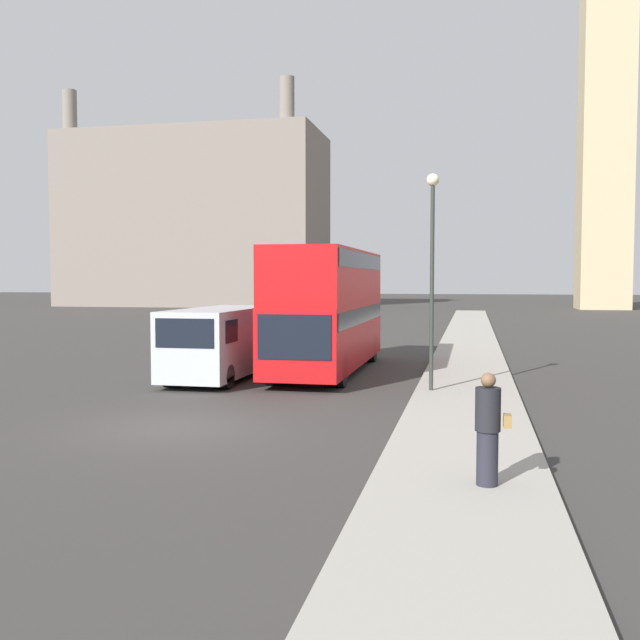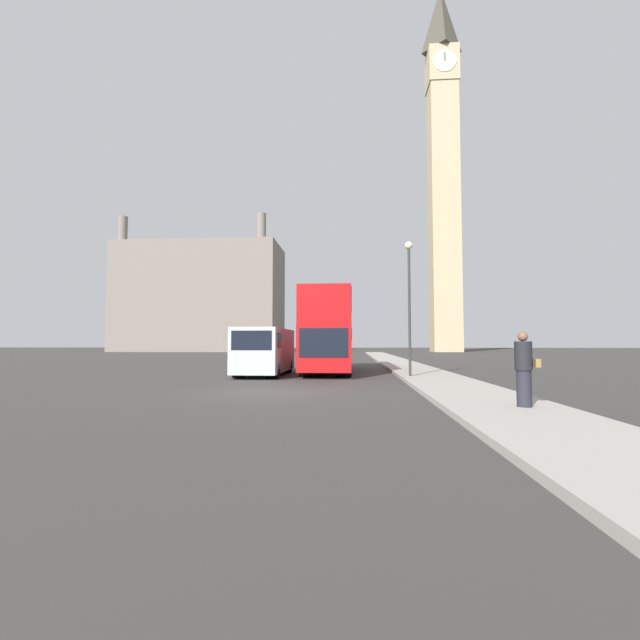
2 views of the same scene
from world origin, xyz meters
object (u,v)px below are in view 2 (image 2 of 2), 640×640
Objects in this scene: clock_tower at (443,161)px; pedestrian at (524,369)px; red_double_decker_bus at (329,329)px; white_van at (265,350)px; street_lamp at (409,288)px.

clock_tower reaches higher than pedestrian.
pedestrian is (5.36, -13.95, -1.40)m from red_double_decker_bus.
white_van is 0.99× the size of street_lamp.
clock_tower is 7.31× the size of red_double_decker_bus.
clock_tower is at bearing 72.10° from red_double_decker_bus.
red_double_decker_bus is 1.62× the size of street_lamp.
white_van is (-3.20, -2.61, -1.15)m from red_double_decker_bus.
pedestrian is (8.57, -11.34, -0.26)m from white_van.
street_lamp is (3.96, -4.47, 1.76)m from red_double_decker_bus.
red_double_decker_bus is at bearing 131.49° from street_lamp.
clock_tower is 11.96× the size of white_van.
street_lamp is at bearing 98.46° from pedestrian.
clock_tower is 11.85× the size of street_lamp.
clock_tower is at bearing 79.24° from pedestrian.
white_van is at bearing -109.83° from clock_tower.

